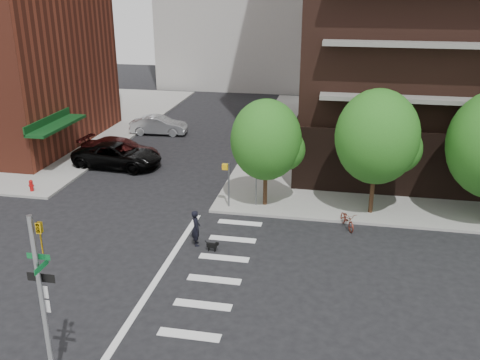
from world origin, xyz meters
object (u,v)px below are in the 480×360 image
at_px(traffic_signal, 46,318).
at_px(parked_car_maroon, 120,150).
at_px(parked_car_black, 118,155).
at_px(parked_car_silver, 159,125).
at_px(fire_hydrant, 31,185).
at_px(dog_walker, 196,228).
at_px(scooter, 347,220).

height_order(traffic_signal, parked_car_maroon, traffic_signal).
bearing_deg(parked_car_maroon, parked_car_black, -161.70).
height_order(parked_car_maroon, parked_car_silver, parked_car_maroon).
bearing_deg(parked_car_black, fire_hydrant, 154.21).
height_order(fire_hydrant, parked_car_black, parked_car_black).
xyz_separation_m(traffic_signal, parked_car_black, (-6.75, 20.97, -1.84)).
bearing_deg(dog_walker, parked_car_maroon, 14.64).
relative_size(fire_hydrant, parked_car_silver, 0.15).
height_order(traffic_signal, parked_car_silver, traffic_signal).
bearing_deg(fire_hydrant, parked_car_maroon, 66.56).
distance_m(traffic_signal, parked_car_black, 22.11).
xyz_separation_m(parked_car_black, parked_car_silver, (0.01, 8.75, -0.07)).
relative_size(traffic_signal, scooter, 3.34).
bearing_deg(traffic_signal, scooter, 56.70).
bearing_deg(dog_walker, scooter, -87.86).
bearing_deg(fire_hydrant, parked_car_silver, 77.13).
height_order(traffic_signal, scooter, traffic_signal).
bearing_deg(fire_hydrant, parked_car_black, 59.94).
height_order(fire_hydrant, parked_car_maroon, parked_car_maroon).
distance_m(traffic_signal, parked_car_maroon, 23.35).
distance_m(parked_car_silver, dog_walker, 20.97).
bearing_deg(parked_car_silver, parked_car_maroon, 173.16).
bearing_deg(dog_walker, fire_hydrant, 45.60).
xyz_separation_m(parked_car_black, dog_walker, (8.56, -10.39, 0.06)).
height_order(parked_car_maroon, scooter, parked_car_maroon).
relative_size(traffic_signal, parked_car_maroon, 1.02).
relative_size(parked_car_silver, dog_walker, 2.60).
bearing_deg(parked_car_maroon, traffic_signal, -157.72).
bearing_deg(scooter, parked_car_silver, 114.04).
height_order(parked_car_black, scooter, parked_car_black).
relative_size(parked_car_black, scooter, 3.44).
height_order(fire_hydrant, parked_car_silver, parked_car_silver).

